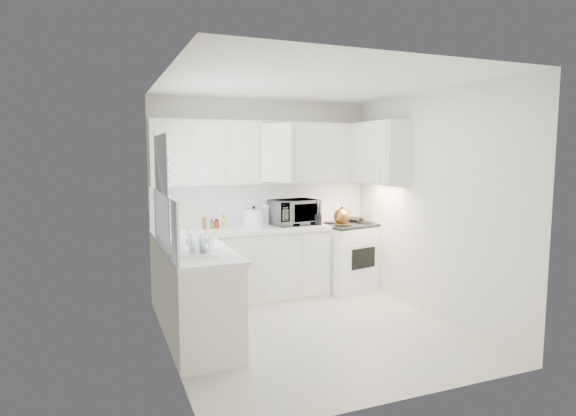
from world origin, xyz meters
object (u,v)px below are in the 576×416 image
stove (347,247)px  dish_rack (195,242)px  rice_cooker (254,216)px  utensil_crock (318,212)px  tea_kettle (342,215)px  microwave (294,209)px

stove → dish_rack: bearing=-162.6°
rice_cooker → utensil_crock: utensil_crock is taller
tea_kettle → dish_rack: bearing=-173.2°
microwave → stove: bearing=-11.2°
microwave → dish_rack: 2.15m
rice_cooker → dish_rack: 1.83m
tea_kettle → utensil_crock: (-0.34, 0.04, 0.05)m
stove → rice_cooker: 1.42m
stove → microwave: size_ratio=1.97×
stove → microwave: microwave is taller
tea_kettle → microwave: 0.65m
tea_kettle → utensil_crock: size_ratio=0.82×
microwave → rice_cooker: 0.55m
rice_cooker → utensil_crock: 0.85m
tea_kettle → rice_cooker: rice_cooker is taller
rice_cooker → microwave: bearing=7.2°
stove → dish_rack: (-2.39, -1.40, 0.48)m
rice_cooker → utensil_crock: size_ratio=0.77×
rice_cooker → dish_rack: size_ratio=0.60×
utensil_crock → dish_rack: utensil_crock is taller
utensil_crock → rice_cooker: bearing=165.1°
microwave → rice_cooker: (-0.54, 0.06, -0.07)m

